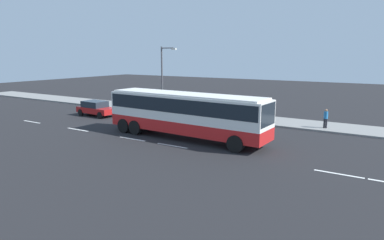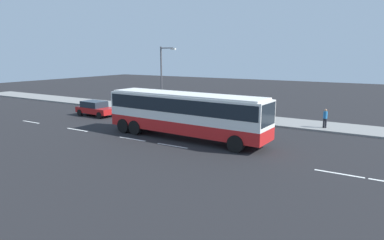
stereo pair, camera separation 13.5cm
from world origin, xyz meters
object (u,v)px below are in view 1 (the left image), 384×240
coach_bus (185,111)px  pedestrian_at_crossing (271,112)px  car_red_compact (96,108)px  pedestrian_near_curb (326,117)px  street_lamp (164,75)px

coach_bus → pedestrian_at_crossing: size_ratio=8.19×
car_red_compact → pedestrian_near_curb: 21.36m
car_red_compact → pedestrian_near_curb: pedestrian_near_curb is taller
coach_bus → car_red_compact: (-12.61, 3.19, -1.27)m
coach_bus → street_lamp: bearing=137.1°
street_lamp → pedestrian_near_curb: bearing=2.8°
car_red_compact → street_lamp: bearing=43.8°
coach_bus → pedestrian_near_curb: 11.71m
coach_bus → car_red_compact: bearing=168.4°
car_red_compact → pedestrian_near_curb: (20.71, 5.21, 0.26)m
car_red_compact → street_lamp: street_lamp is taller
street_lamp → coach_bus: bearing=-45.5°
pedestrian_near_curb → street_lamp: (-15.60, -0.77, 2.96)m
pedestrian_at_crossing → car_red_compact: bearing=130.2°
car_red_compact → street_lamp: (5.11, 4.44, 3.22)m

